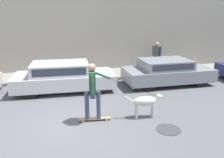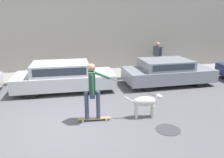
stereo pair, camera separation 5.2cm
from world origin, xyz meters
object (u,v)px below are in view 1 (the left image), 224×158
parked_car_1 (64,77)px  skateboarder (93,89)px  parked_car_2 (167,72)px  dog (146,102)px  pedestrian_with_bag (157,54)px

parked_car_1 → skateboarder: size_ratio=1.66×
parked_car_2 → dog: parked_car_2 is taller
parked_car_1 → dog: size_ratio=3.44×
skateboarder → pedestrian_with_bag: 7.13m
dog → skateboarder: bearing=-178.5°
dog → pedestrian_with_bag: (2.71, 5.70, 0.46)m
dog → pedestrian_with_bag: pedestrian_with_bag is taller
skateboarder → pedestrian_with_bag: size_ratio=1.62×
parked_car_2 → skateboarder: skateboarder is taller
parked_car_1 → dog: parked_car_1 is taller
dog → pedestrian_with_bag: size_ratio=0.78×
parked_car_2 → dog: 3.88m
dog → skateboarder: size_ratio=0.48×
parked_car_1 → parked_car_2: size_ratio=1.01×
parked_car_2 → pedestrian_with_bag: size_ratio=2.66×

